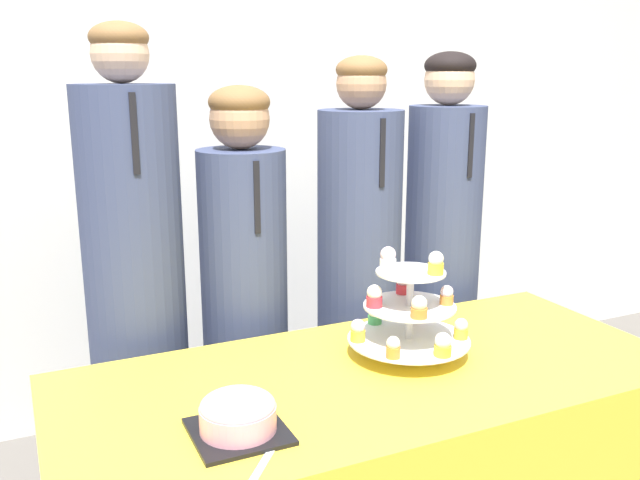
% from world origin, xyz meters
% --- Properties ---
extents(wall_back, '(9.00, 0.06, 2.70)m').
position_xyz_m(wall_back, '(0.00, 1.79, 1.35)').
color(wall_back, silver).
rests_on(wall_back, ground_plane).
extents(round_cake, '(0.20, 0.20, 0.10)m').
position_xyz_m(round_cake, '(-0.43, 0.21, 0.76)').
color(round_cake, black).
rests_on(round_cake, table).
extents(cupcake_stand, '(0.34, 0.34, 0.31)m').
position_xyz_m(cupcake_stand, '(0.13, 0.42, 0.84)').
color(cupcake_stand, silver).
rests_on(cupcake_stand, table).
extents(student_0, '(0.30, 0.31, 1.62)m').
position_xyz_m(student_0, '(-0.51, 0.96, 0.77)').
color(student_0, '#384266').
rests_on(student_0, ground_plane).
extents(student_1, '(0.28, 0.29, 1.44)m').
position_xyz_m(student_1, '(-0.16, 0.96, 0.69)').
color(student_1, '#384266').
rests_on(student_1, ground_plane).
extents(student_2, '(0.29, 0.30, 1.53)m').
position_xyz_m(student_2, '(0.27, 0.96, 0.73)').
color(student_2, '#384266').
rests_on(student_2, ground_plane).
extents(student_3, '(0.28, 0.28, 1.55)m').
position_xyz_m(student_3, '(0.62, 0.96, 0.74)').
color(student_3, '#384266').
rests_on(student_3, ground_plane).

